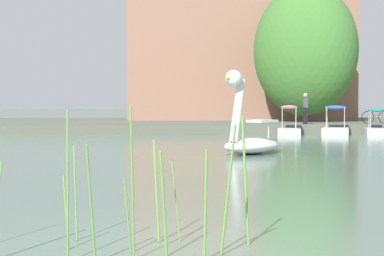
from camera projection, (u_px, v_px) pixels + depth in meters
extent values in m
plane|color=#567060|center=(142.00, 252.00, 7.10)|extent=(472.57, 472.57, 0.00)
cube|color=#5B6051|center=(147.00, 124.00, 44.86)|extent=(121.76, 20.47, 0.51)
ellipsoid|color=white|center=(252.00, 146.00, 21.37)|extent=(2.66, 2.69, 0.52)
cylinder|color=white|center=(237.00, 110.00, 20.73)|extent=(0.69, 0.70, 2.04)
sphere|color=white|center=(234.00, 78.00, 20.53)|extent=(0.75, 0.75, 0.53)
cone|color=yellow|center=(230.00, 78.00, 20.37)|extent=(0.50, 0.51, 0.29)
cube|color=white|center=(255.00, 121.00, 21.50)|extent=(1.53, 1.53, 0.08)
cylinder|color=silver|center=(242.00, 129.00, 21.84)|extent=(0.04, 0.04, 0.56)
cylinder|color=silver|center=(268.00, 130.00, 21.17)|extent=(0.04, 0.04, 0.56)
cube|color=white|center=(289.00, 132.00, 33.77)|extent=(1.48, 1.98, 0.38)
ellipsoid|color=pink|center=(289.00, 107.00, 33.73)|extent=(1.08, 1.29, 0.20)
cylinder|color=#B7B7BF|center=(282.00, 118.00, 34.24)|extent=(0.04, 0.04, 1.10)
cylinder|color=#B7B7BF|center=(296.00, 118.00, 34.15)|extent=(0.04, 0.04, 1.10)
cylinder|color=#B7B7BF|center=(282.00, 118.00, 33.34)|extent=(0.04, 0.04, 1.10)
cylinder|color=#B7B7BF|center=(296.00, 118.00, 33.25)|extent=(0.04, 0.04, 1.10)
cube|color=white|center=(336.00, 132.00, 34.00)|extent=(1.94, 2.51, 0.41)
ellipsoid|color=blue|center=(336.00, 107.00, 33.96)|extent=(1.50, 1.64, 0.20)
cylinder|color=#B7B7BF|center=(327.00, 117.00, 34.62)|extent=(0.04, 0.04, 1.06)
cylinder|color=#B7B7BF|center=(345.00, 117.00, 34.40)|extent=(0.04, 0.04, 1.06)
cylinder|color=#B7B7BF|center=(326.00, 118.00, 33.56)|extent=(0.04, 0.04, 1.06)
cylinder|color=#B7B7BF|center=(344.00, 118.00, 33.34)|extent=(0.04, 0.04, 1.06)
cube|color=white|center=(377.00, 132.00, 34.02)|extent=(1.59, 2.35, 0.38)
ellipsoid|color=teal|center=(377.00, 110.00, 33.98)|extent=(1.19, 1.51, 0.20)
cylinder|color=#B7B7BF|center=(369.00, 119.00, 34.59)|extent=(0.04, 0.04, 0.95)
cylinder|color=#B7B7BF|center=(383.00, 119.00, 34.46)|extent=(0.04, 0.04, 0.95)
cylinder|color=#B7B7BF|center=(371.00, 119.00, 33.54)|extent=(0.04, 0.04, 0.95)
cylinder|color=brown|center=(305.00, 93.00, 41.73)|extent=(0.31, 0.31, 3.71)
ellipsoid|color=#427A33|center=(305.00, 50.00, 41.63)|extent=(8.95, 8.96, 8.39)
cube|color=black|center=(305.00, 116.00, 36.86)|extent=(0.23, 0.23, 0.93)
cube|color=#4C4C51|center=(305.00, 103.00, 36.83)|extent=(0.25, 0.25, 0.58)
sphere|color=tan|center=(305.00, 95.00, 36.82)|extent=(0.24, 0.24, 0.24)
torus|color=black|center=(368.00, 117.00, 37.98)|extent=(0.71, 0.25, 0.73)
cube|color=#A51E1E|center=(376.00, 115.00, 37.87)|extent=(0.84, 0.29, 0.04)
cylinder|color=#A51E1E|center=(373.00, 113.00, 37.91)|extent=(0.03, 0.03, 0.31)
cube|color=#996B56|center=(238.00, 38.00, 49.74)|extent=(16.58, 10.02, 12.35)
cylinder|color=#669942|center=(68.00, 185.00, 6.67)|extent=(0.03, 0.08, 1.56)
cylinder|color=#669942|center=(66.00, 212.00, 7.24)|extent=(0.08, 0.09, 0.82)
cylinder|color=#669942|center=(128.00, 216.00, 7.01)|extent=(0.09, 0.08, 0.82)
cylinder|color=#669942|center=(132.00, 184.00, 6.66)|extent=(0.05, 0.16, 1.59)
cylinder|color=#669942|center=(91.00, 204.00, 6.52)|extent=(0.09, 0.19, 1.21)
cylinder|color=#669942|center=(156.00, 191.00, 7.65)|extent=(0.08, 0.17, 1.19)
cylinder|color=#669942|center=(205.00, 205.00, 6.68)|extent=(0.05, 0.03, 1.15)
cylinder|color=#669942|center=(245.00, 180.00, 7.45)|extent=(0.10, 0.05, 1.48)
cylinder|color=#669942|center=(228.00, 190.00, 6.89)|extent=(0.16, 0.14, 1.40)
cylinder|color=#669942|center=(75.00, 193.00, 7.72)|extent=(0.06, 0.10, 1.13)
cylinder|color=#669942|center=(164.00, 204.00, 6.85)|extent=(0.10, 0.07, 1.12)
cylinder|color=#669942|center=(176.00, 201.00, 7.67)|extent=(0.11, 0.10, 0.95)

